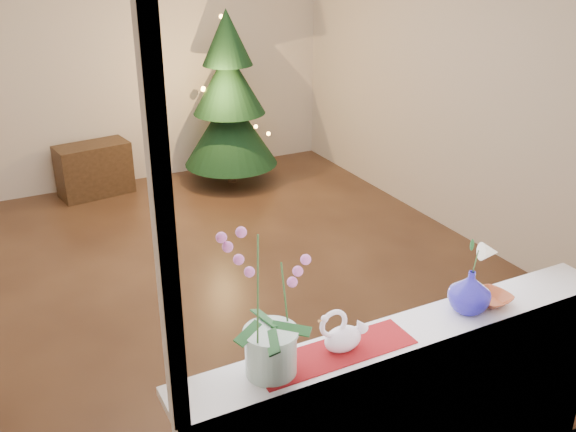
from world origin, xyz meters
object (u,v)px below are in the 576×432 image
side_table (94,170)px  blue_vase (470,289)px  orchid_pot (270,302)px  amber_dish (491,299)px  xmas_tree (229,99)px  paperweight (474,308)px  swan (343,330)px

side_table → blue_vase: bearing=-88.1°
orchid_pot → amber_dish: size_ratio=4.16×
orchid_pot → amber_dish: 1.18m
xmas_tree → orchid_pot: bearing=-110.4°
amber_dish → side_table: bearing=101.5°
blue_vase → paperweight: (0.00, -0.03, -0.08)m
amber_dish → xmas_tree: xmas_tree is taller
swan → xmas_tree: size_ratio=0.12×
blue_vase → paperweight: blue_vase is taller
swan → blue_vase: (0.67, -0.01, 0.02)m
blue_vase → amber_dish: (0.14, 0.00, -0.10)m
swan → amber_dish: size_ratio=1.47×
xmas_tree → paperweight: bearing=-97.9°
xmas_tree → side_table: 1.58m
swan → paperweight: (0.67, -0.04, -0.06)m
paperweight → xmas_tree: xmas_tree is taller
paperweight → amber_dish: paperweight is taller
orchid_pot → blue_vase: (1.00, -0.01, -0.21)m
xmas_tree → side_table: size_ratio=2.53×
orchid_pot → swan: size_ratio=2.83×
paperweight → orchid_pot: bearing=177.7°
swan → side_table: size_ratio=0.32×
swan → side_table: 4.67m
swan → xmas_tree: xmas_tree is taller
blue_vase → xmas_tree: xmas_tree is taller
paperweight → amber_dish: (0.14, 0.04, -0.01)m
amber_dish → xmas_tree: 4.34m
xmas_tree → side_table: bearing=168.0°
swan → side_table: swan is taller
orchid_pot → paperweight: size_ratio=9.48×
blue_vase → xmas_tree: (0.61, 4.32, -0.12)m
paperweight → amber_dish: 0.14m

